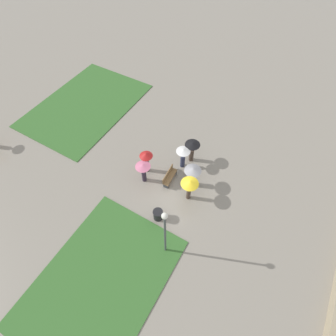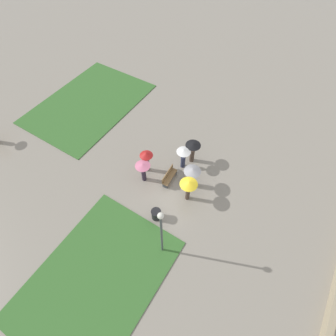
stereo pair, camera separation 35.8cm
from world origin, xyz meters
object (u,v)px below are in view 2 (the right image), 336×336
Objects in this scene: crowd_person_red at (147,158)px; crowd_person_grey at (192,174)px; park_bench at (169,176)px; crowd_person_black at (193,149)px; lamp_post at (161,230)px; crowd_person_pink at (143,169)px; trash_bin at (156,214)px; crowd_person_white at (183,155)px; crowd_person_yellow at (189,185)px.

crowd_person_grey is at bearing 10.49° from crowd_person_red.
crowd_person_black reaches higher than park_bench.
crowd_person_black is (6.78, 1.80, -1.64)m from lamp_post.
crowd_person_grey is (0.44, -1.50, 0.87)m from park_bench.
crowd_person_grey is 3.30m from crowd_person_red.
crowd_person_grey reaches higher than crowd_person_pink.
lamp_post is at bearing -156.63° from park_bench.
crowd_person_red is (2.79, 2.59, 0.97)m from trash_bin.
crowd_person_white reaches higher than park_bench.
park_bench is 1.77m from crowd_person_white.
crowd_person_black is (5.22, 0.34, 0.94)m from trash_bin.
crowd_person_pink is 0.86m from crowd_person_red.
crowd_person_grey is at bearing -178.31° from crowd_person_black.
crowd_person_yellow is at bearing -23.30° from trash_bin.
crowd_person_white is at bearing 48.46° from crowd_person_pink.
crowd_person_red reaches higher than crowd_person_black.
crowd_person_red is at bearing 42.88° from trash_bin.
trash_bin is 0.42× the size of crowd_person_grey.
crowd_person_grey is 0.98× the size of crowd_person_red.
trash_bin is 3.48m from crowd_person_grey.
crowd_person_red is at bearing 111.19° from crowd_person_black.
crowd_person_pink is (-0.87, 1.49, 0.81)m from park_bench.
crowd_person_pink is at bearing 43.25° from crowd_person_white.
crowd_person_black reaches higher than trash_bin.
trash_bin is 0.42× the size of crowd_person_black.
crowd_person_yellow is (2.26, -0.97, 1.17)m from trash_bin.
lamp_post is 2.36× the size of crowd_person_yellow.
crowd_person_white is 0.98× the size of crowd_person_black.
park_bench is 1.98× the size of trash_bin.
crowd_person_white is (1.55, -0.21, 0.84)m from park_bench.
lamp_post is 2.53× the size of crowd_person_white.
park_bench is 1.98m from crowd_person_red.
park_bench is 0.33× the size of lamp_post.
lamp_post is 6.17m from crowd_person_red.
crowd_person_pink reaches higher than park_bench.
trash_bin is at bearing 17.72° from crowd_person_yellow.
crowd_person_yellow is at bearing 178.04° from crowd_person_black.
crowd_person_yellow is at bearing 7.23° from lamp_post.
crowd_person_black is at bearing 52.03° from crowd_person_pink.
crowd_person_yellow is 2.69m from crowd_person_white.
trash_bin is at bearing 42.91° from lamp_post.
park_bench is 0.79× the size of crowd_person_yellow.
crowd_person_red is (0.81, 0.27, 0.10)m from crowd_person_pink.
trash_bin is at bearing 157.87° from crowd_person_black.
crowd_person_pink is at bearing 90.67° from crowd_person_grey.
trash_bin is 0.41× the size of crowd_person_red.
crowd_person_grey is at bearing -11.40° from trash_bin.
crowd_person_white is at bearing 8.05° from trash_bin.
crowd_person_black is at bearing 14.83° from lamp_post.
trash_bin is at bearing -45.32° from crowd_person_red.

